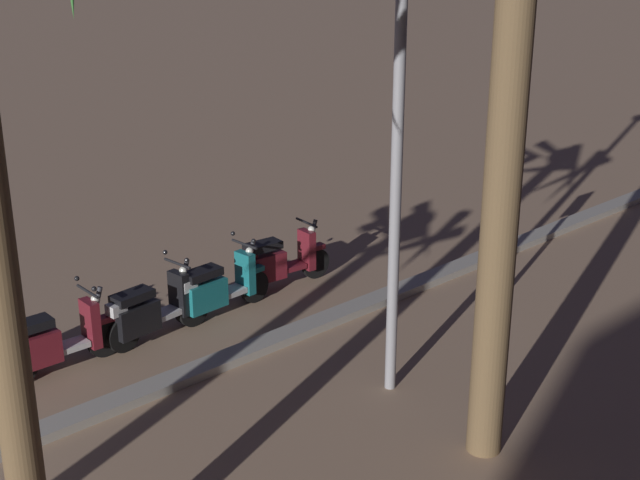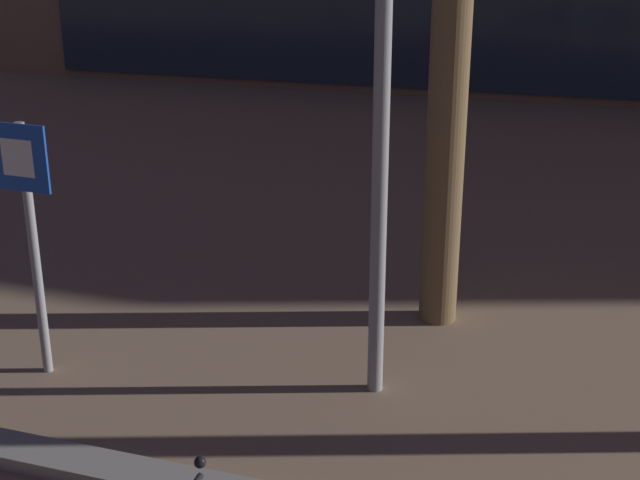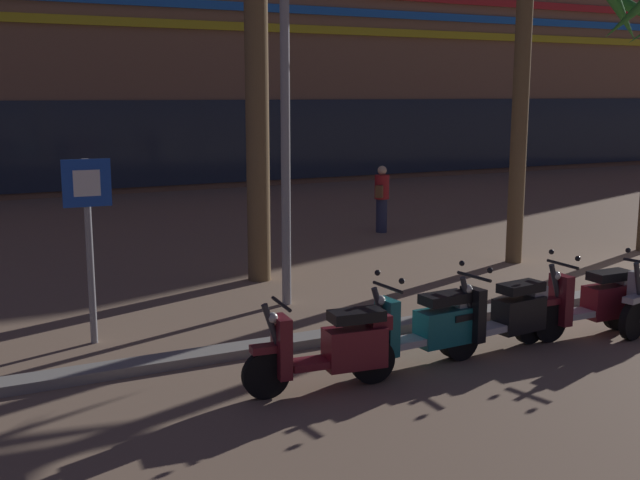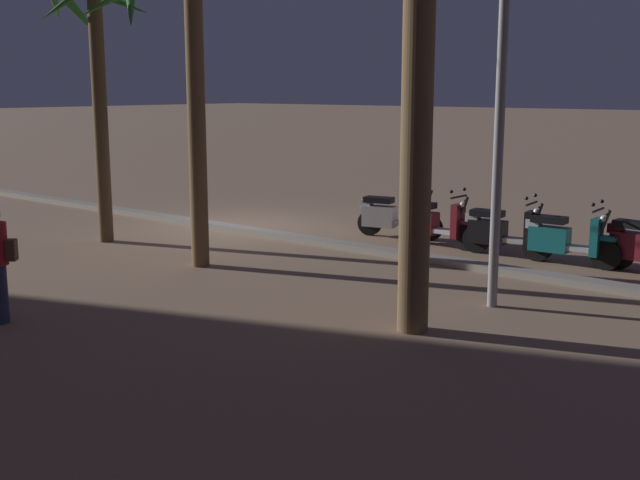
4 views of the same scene
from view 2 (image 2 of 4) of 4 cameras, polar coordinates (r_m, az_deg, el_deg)
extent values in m
sphere|color=black|center=(5.03, -7.93, -14.34)|extent=(0.07, 0.07, 0.07)
cylinder|color=#939399|center=(8.24, -18.35, -0.80)|extent=(0.09, 0.09, 2.40)
cube|color=#1947B7|center=(7.94, -19.30, 5.17)|extent=(0.60, 0.06, 0.60)
cube|color=white|center=(7.93, -19.36, 5.14)|extent=(0.33, 0.03, 0.33)
cylinder|color=brown|center=(8.63, 8.74, 14.78)|extent=(0.40, 0.40, 6.47)
cylinder|color=#939399|center=(7.03, 4.21, 13.67)|extent=(0.14, 0.14, 6.42)
camera|label=1|loc=(14.86, 44.58, 21.20)|focal=49.35mm
camera|label=3|loc=(7.79, -100.74, -9.57)|focal=44.55mm
camera|label=4|loc=(18.22, -3.95, 16.91)|focal=44.94mm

